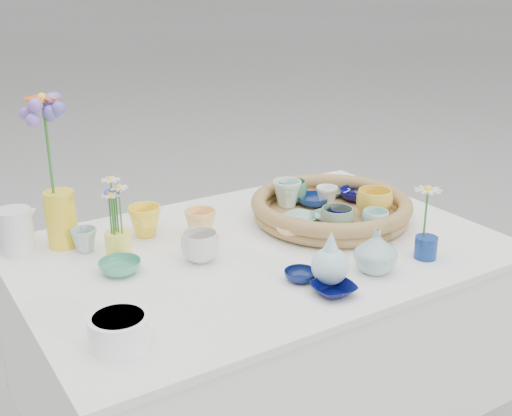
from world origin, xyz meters
TOP-DOWN VIEW (x-y plane):
  - wicker_tray at (0.28, 0.05)m, footprint 0.47×0.47m
  - tray_ceramic_0 at (0.29, 0.14)m, footprint 0.11×0.11m
  - tray_ceramic_1 at (0.43, 0.11)m, footprint 0.12×0.12m
  - tray_ceramic_2 at (0.38, -0.03)m, footprint 0.13×0.13m
  - tray_ceramic_3 at (0.24, -0.00)m, footprint 0.12×0.12m
  - tray_ceramic_4 at (0.21, -0.07)m, footprint 0.11×0.11m
  - tray_ceramic_5 at (0.17, 0.04)m, footprint 0.12×0.12m
  - tray_ceramic_6 at (0.21, 0.18)m, footprint 0.09×0.09m
  - tray_ceramic_7 at (0.32, 0.12)m, footprint 0.09×0.09m
  - tray_ceramic_8 at (0.40, 0.18)m, footprint 0.09×0.09m
  - tray_ceramic_9 at (0.23, -0.05)m, footprint 0.08×0.08m
  - tray_ceramic_10 at (0.10, -0.01)m, footprint 0.11×0.11m
  - tray_ceramic_11 at (0.31, -0.11)m, footprint 0.09×0.09m
  - tray_ceramic_12 at (0.24, 0.20)m, footprint 0.12×0.12m
  - loose_ceramic_0 at (-0.23, 0.24)m, footprint 0.11×0.11m
  - loose_ceramic_1 at (-0.11, 0.14)m, footprint 0.12×0.12m
  - loose_ceramic_2 at (-0.38, 0.05)m, footprint 0.12×0.12m
  - loose_ceramic_3 at (-0.18, 0.01)m, footprint 0.12×0.12m
  - loose_ceramic_4 at (-0.02, -0.22)m, footprint 0.09×0.09m
  - loose_ceramic_5 at (-0.41, 0.22)m, footprint 0.07×0.07m
  - loose_ceramic_6 at (0.00, -0.32)m, footprint 0.10×0.10m
  - fluted_bowl at (-0.49, -0.26)m, footprint 0.16×0.16m
  - bud_vase_paleblue at (0.03, -0.27)m, footprint 0.10×0.10m
  - bud_vase_seafoam at (0.16, -0.28)m, footprint 0.14×0.14m
  - bud_vase_cobalt at (0.32, -0.29)m, footprint 0.07×0.07m
  - single_daisy at (0.33, -0.27)m, footprint 0.11×0.11m
  - tall_vase_yellow at (-0.44, 0.29)m, footprint 0.09×0.09m
  - gerbera at (-0.46, 0.29)m, footprint 0.11×0.11m
  - hydrangea at (-0.46, 0.28)m, footprint 0.11×0.11m
  - white_pitcher at (-0.56, 0.31)m, footprint 0.13×0.10m
  - daisy_cup at (-0.35, 0.13)m, footprint 0.08×0.08m
  - daisy_posy at (-0.35, 0.12)m, footprint 0.10×0.10m

SIDE VIEW (x-z plane):
  - loose_ceramic_6 at x=0.00m, z-range 0.77..0.79m
  - loose_ceramic_4 at x=-0.02m, z-range 0.77..0.79m
  - loose_ceramic_2 at x=-0.38m, z-range 0.77..0.80m
  - tray_ceramic_8 at x=0.40m, z-range 0.78..0.80m
  - bud_vase_cobalt at x=0.32m, z-range 0.77..0.82m
  - tray_ceramic_5 at x=0.17m, z-range 0.78..0.81m
  - loose_ceramic_5 at x=-0.41m, z-range 0.77..0.83m
  - tray_ceramic_3 at x=0.24m, z-range 0.78..0.81m
  - fluted_bowl at x=-0.49m, z-range 0.77..0.83m
  - tray_ceramic_10 at x=0.10m, z-range 0.78..0.81m
  - tray_ceramic_0 at x=0.29m, z-range 0.78..0.81m
  - tray_ceramic_1 at x=0.43m, z-range 0.78..0.82m
  - daisy_cup at x=-0.35m, z-range 0.77..0.84m
  - wicker_tray at x=0.28m, z-range 0.77..0.84m
  - loose_ceramic_3 at x=-0.18m, z-range 0.77..0.84m
  - loose_ceramic_1 at x=-0.11m, z-range 0.77..0.85m
  - loose_ceramic_0 at x=-0.23m, z-range 0.76..0.85m
  - tray_ceramic_11 at x=0.31m, z-range 0.78..0.84m
  - tray_ceramic_7 at x=0.32m, z-range 0.78..0.84m
  - tray_ceramic_9 at x=0.23m, z-range 0.78..0.85m
  - tray_ceramic_12 at x=0.24m, z-range 0.78..0.85m
  - tray_ceramic_4 at x=0.21m, z-range 0.78..0.86m
  - bud_vase_seafoam at x=0.16m, z-range 0.77..0.88m
  - tray_ceramic_6 at x=0.21m, z-range 0.78..0.86m
  - tray_ceramic_2 at x=0.38m, z-range 0.78..0.87m
  - white_pitcher at x=-0.56m, z-range 0.77..0.89m
  - bud_vase_paleblue at x=0.03m, z-range 0.77..0.90m
  - tall_vase_yellow at x=-0.44m, z-range 0.77..0.92m
  - single_daisy at x=0.33m, z-range 0.81..0.96m
  - daisy_posy at x=-0.35m, z-range 0.84..0.98m
  - hydrangea at x=-0.46m, z-range 0.87..1.18m
  - gerbera at x=-0.46m, z-range 0.91..1.18m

